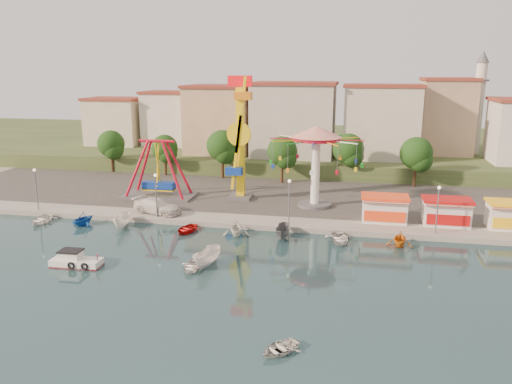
% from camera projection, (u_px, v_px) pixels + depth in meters
% --- Properties ---
extents(ground, '(200.00, 200.00, 0.00)m').
position_uv_depth(ground, '(185.00, 267.00, 46.39)').
color(ground, '#132E34').
rests_on(ground, ground).
extents(quay_deck, '(200.00, 100.00, 0.60)m').
position_uv_depth(quay_deck, '(282.00, 155.00, 105.32)').
color(quay_deck, '#9E998E').
rests_on(quay_deck, ground).
extents(asphalt_pad, '(90.00, 28.00, 0.01)m').
position_uv_depth(asphalt_pad, '(251.00, 188.00, 74.80)').
color(asphalt_pad, '#4C4944').
rests_on(asphalt_pad, quay_deck).
extents(hill_terrace, '(200.00, 60.00, 3.00)m').
position_uv_depth(hill_terrace, '(286.00, 146.00, 109.80)').
color(hill_terrace, '#384C26').
rests_on(hill_terrace, ground).
extents(pirate_ship_ride, '(10.00, 5.00, 8.00)m').
position_uv_depth(pirate_ship_ride, '(158.00, 170.00, 68.70)').
color(pirate_ship_ride, '#59595E').
rests_on(pirate_ship_ride, quay_deck).
extents(kamikaze_tower, '(3.35, 3.10, 16.50)m').
position_uv_depth(kamikaze_tower, '(240.00, 141.00, 66.33)').
color(kamikaze_tower, '#59595E').
rests_on(kamikaze_tower, quay_deck).
extents(wave_swinger, '(11.60, 11.60, 10.40)m').
position_uv_depth(wave_swinger, '(316.00, 148.00, 63.00)').
color(wave_swinger, '#59595E').
rests_on(wave_swinger, quay_deck).
extents(booth_left, '(5.40, 3.78, 3.08)m').
position_uv_depth(booth_left, '(384.00, 208.00, 57.97)').
color(booth_left, white).
rests_on(booth_left, quay_deck).
extents(booth_mid, '(5.40, 3.78, 3.08)m').
position_uv_depth(booth_mid, '(446.00, 212.00, 56.66)').
color(booth_mid, white).
rests_on(booth_mid, quay_deck).
extents(booth_right, '(5.40, 3.78, 3.08)m').
position_uv_depth(booth_right, '(512.00, 215.00, 55.33)').
color(booth_right, white).
rests_on(booth_right, quay_deck).
extents(lamp_post_0, '(0.14, 0.14, 5.00)m').
position_uv_depth(lamp_post_0, '(37.00, 190.00, 62.62)').
color(lamp_post_0, '#59595E').
rests_on(lamp_post_0, quay_deck).
extents(lamp_post_1, '(0.14, 0.14, 5.00)m').
position_uv_depth(lamp_post_1, '(156.00, 197.00, 59.55)').
color(lamp_post_1, '#59595E').
rests_on(lamp_post_1, quay_deck).
extents(lamp_post_2, '(0.14, 0.14, 5.00)m').
position_uv_depth(lamp_post_2, '(289.00, 203.00, 56.48)').
color(lamp_post_2, '#59595E').
rests_on(lamp_post_2, quay_deck).
extents(lamp_post_3, '(0.14, 0.14, 5.00)m').
position_uv_depth(lamp_post_3, '(437.00, 211.00, 53.42)').
color(lamp_post_3, '#59595E').
rests_on(lamp_post_3, quay_deck).
extents(tree_0, '(4.60, 4.60, 7.19)m').
position_uv_depth(tree_0, '(111.00, 144.00, 85.25)').
color(tree_0, '#382314').
rests_on(tree_0, quay_deck).
extents(tree_1, '(4.35, 4.35, 6.80)m').
position_uv_depth(tree_1, '(165.00, 148.00, 82.70)').
color(tree_1, '#382314').
rests_on(tree_1, quay_deck).
extents(tree_2, '(5.02, 5.02, 7.85)m').
position_uv_depth(tree_2, '(222.00, 146.00, 80.20)').
color(tree_2, '#382314').
rests_on(tree_2, quay_deck).
extents(tree_3, '(4.68, 4.68, 7.32)m').
position_uv_depth(tree_3, '(282.00, 151.00, 76.99)').
color(tree_3, '#382314').
rests_on(tree_3, quay_deck).
extents(tree_4, '(4.86, 4.86, 7.60)m').
position_uv_depth(tree_4, '(348.00, 149.00, 77.88)').
color(tree_4, '#382314').
rests_on(tree_4, quay_deck).
extents(tree_5, '(4.83, 4.83, 7.54)m').
position_uv_depth(tree_5, '(416.00, 153.00, 74.24)').
color(tree_5, '#382314').
rests_on(tree_5, quay_deck).
extents(building_0, '(9.26, 9.53, 11.87)m').
position_uv_depth(building_0, '(97.00, 118.00, 94.49)').
color(building_0, beige).
rests_on(building_0, hill_terrace).
extents(building_1, '(12.33, 9.01, 8.63)m').
position_uv_depth(building_1, '(167.00, 125.00, 97.63)').
color(building_1, silver).
rests_on(building_1, hill_terrace).
extents(building_2, '(11.95, 9.28, 11.23)m').
position_uv_depth(building_2, '(233.00, 119.00, 95.35)').
color(building_2, tan).
rests_on(building_2, hill_terrace).
extents(building_3, '(12.59, 10.50, 9.20)m').
position_uv_depth(building_3, '(303.00, 128.00, 89.94)').
color(building_3, beige).
rests_on(building_3, hill_terrace).
extents(building_4, '(10.75, 9.23, 9.24)m').
position_uv_depth(building_4, '(379.00, 127.00, 90.59)').
color(building_4, beige).
rests_on(building_4, hill_terrace).
extents(building_5, '(12.77, 10.96, 11.21)m').
position_uv_depth(building_5, '(459.00, 125.00, 86.02)').
color(building_5, tan).
rests_on(building_5, hill_terrace).
extents(minaret, '(2.80, 2.80, 18.00)m').
position_uv_depth(minaret, '(479.00, 100.00, 87.87)').
color(minaret, silver).
rests_on(minaret, hill_terrace).
extents(cabin_motorboat, '(4.74, 2.01, 1.65)m').
position_uv_depth(cabin_motorboat, '(75.00, 262.00, 46.52)').
color(cabin_motorboat, white).
rests_on(cabin_motorboat, ground).
extents(rowboat_a, '(2.61, 3.36, 0.64)m').
position_uv_depth(rowboat_a, '(191.00, 266.00, 45.69)').
color(rowboat_a, white).
rests_on(rowboat_a, ground).
extents(rowboat_b, '(3.49, 3.60, 0.61)m').
position_uv_depth(rowboat_b, '(280.00, 348.00, 32.34)').
color(rowboat_b, silver).
rests_on(rowboat_b, ground).
extents(skiff, '(2.46, 4.50, 1.65)m').
position_uv_depth(skiff, '(207.00, 258.00, 46.45)').
color(skiff, white).
rests_on(skiff, ground).
extents(van, '(6.79, 4.28, 1.83)m').
position_uv_depth(van, '(158.00, 206.00, 61.43)').
color(van, silver).
rests_on(van, quay_deck).
extents(moored_boat_0, '(3.13, 4.12, 0.80)m').
position_uv_depth(moored_boat_0, '(41.00, 219.00, 59.74)').
color(moored_boat_0, white).
rests_on(moored_boat_0, ground).
extents(moored_boat_1, '(3.48, 3.75, 1.62)m').
position_uv_depth(moored_boat_1, '(83.00, 219.00, 58.59)').
color(moored_boat_1, '#1249A5').
rests_on(moored_boat_1, ground).
extents(moored_boat_2, '(2.09, 4.32, 1.60)m').
position_uv_depth(moored_boat_2, '(122.00, 221.00, 57.63)').
color(moored_boat_2, silver).
rests_on(moored_boat_2, ground).
extents(moored_boat_3, '(3.22, 3.99, 0.73)m').
position_uv_depth(moored_boat_3, '(186.00, 229.00, 56.24)').
color(moored_boat_3, '#B70E0F').
rests_on(moored_boat_3, ground).
extents(moored_boat_4, '(3.60, 3.93, 1.76)m').
position_uv_depth(moored_boat_4, '(236.00, 228.00, 55.01)').
color(moored_boat_4, silver).
rests_on(moored_boat_4, ground).
extents(moored_boat_5, '(1.54, 3.85, 1.47)m').
position_uv_depth(moored_boat_5, '(283.00, 232.00, 54.04)').
color(moored_boat_5, '#545559').
rests_on(moored_boat_5, ground).
extents(moored_boat_6, '(3.52, 4.42, 0.82)m').
position_uv_depth(moored_boat_6, '(340.00, 238.00, 52.96)').
color(moored_boat_6, silver).
rests_on(moored_boat_6, ground).
extents(moored_boat_7, '(3.07, 3.43, 1.63)m').
position_uv_depth(moored_boat_7, '(400.00, 239.00, 51.68)').
color(moored_boat_7, orange).
rests_on(moored_boat_7, ground).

